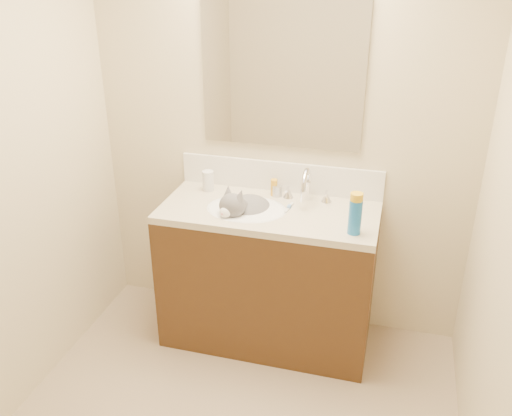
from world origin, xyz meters
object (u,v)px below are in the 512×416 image
Objects in this scene: vanity_cabinet at (268,278)px; spray_can at (355,217)px; silver_jar at (277,191)px; amber_bottle at (274,187)px; basin at (247,220)px; faucet at (306,188)px; pill_bottle at (208,181)px; cat at (246,213)px.

spray_can is at bearing -19.01° from vanity_cabinet.
silver_jar is 0.03m from amber_bottle.
amber_bottle reaches higher than basin.
faucet reaches higher than silver_jar.
spray_can is at bearing -36.13° from silver_jar.
basin is 1.61× the size of faucet.
faucet reaches higher than pill_bottle.
cat is 0.64m from spray_can.
basin is 0.27m from amber_bottle.
faucet is at bearing -14.40° from amber_bottle.
vanity_cabinet is 0.74m from spray_can.
faucet is (0.30, 0.17, 0.16)m from basin.
cat is at bearing -154.30° from faucet.
spray_can is at bearing -19.93° from pill_bottle.
faucet is at bearing 37.29° from vanity_cabinet.
pill_bottle reaches higher than amber_bottle.
spray_can is at bearing -12.72° from basin.
silver_jar reaches higher than vanity_cabinet.
vanity_cabinet is 18.21× the size of silver_jar.
silver_jar reaches higher than basin.
silver_jar is at bearing 88.76° from vanity_cabinet.
spray_can is (0.48, -0.17, 0.54)m from vanity_cabinet.
basin is 3.73× the size of pill_bottle.
spray_can is at bearing -45.17° from faucet.
vanity_cabinet is 12.21× the size of amber_bottle.
pill_bottle is at bearing 172.02° from cat.
vanity_cabinet is 0.40m from basin.
vanity_cabinet is 4.29× the size of faucet.
pill_bottle is 0.67× the size of spray_can.
spray_can reaches higher than silver_jar.
vanity_cabinet is 6.71× the size of spray_can.
silver_jar is at bearing 59.75° from basin.
spray_can is (0.60, -0.14, 0.16)m from basin.
vanity_cabinet is 2.89× the size of cat.
cat is at bearing -174.87° from vanity_cabinet.
vanity_cabinet is 2.67× the size of basin.
cat reaches higher than pill_bottle.
basin is 6.83× the size of silver_jar.
cat reaches higher than vanity_cabinet.
spray_can reaches higher than cat.
basin is 0.38m from faucet.
cat is 0.24m from silver_jar.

